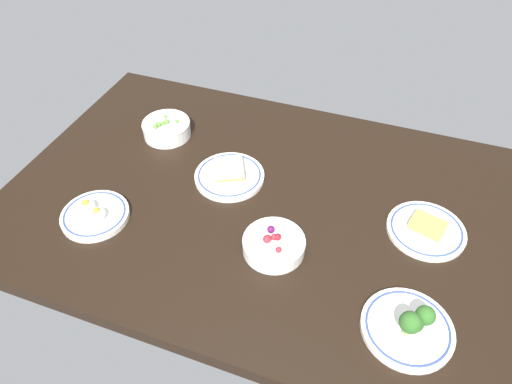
{
  "coord_description": "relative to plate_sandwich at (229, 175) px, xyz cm",
  "views": [
    {
      "loc": [
        -29.57,
        82.05,
        91.46
      ],
      "look_at": [
        0.0,
        0.0,
        6.0
      ],
      "focal_mm": 32.33,
      "sensor_mm": 36.0,
      "label": 1
    }
  ],
  "objects": [
    {
      "name": "dining_table",
      "position": [
        -9.51,
        4.56,
        -3.36
      ],
      "size": [
        133.42,
        90.74,
        4.0
      ],
      "primitive_type": "cube",
      "color": "black",
      "rests_on": "ground"
    },
    {
      "name": "bowl_peas",
      "position": [
        25.63,
        -11.94,
        1.25
      ],
      "size": [
        14.66,
        14.66,
        6.02
      ],
      "color": "white",
      "rests_on": "dining_table"
    },
    {
      "name": "bowl_berries",
      "position": [
        -19.56,
        19.95,
        0.78
      ],
      "size": [
        15.08,
        15.08,
        5.52
      ],
      "color": "white",
      "rests_on": "dining_table"
    },
    {
      "name": "plate_cheese",
      "position": [
        -53.41,
        1.62,
        -0.39
      ],
      "size": [
        19.33,
        19.33,
        3.67
      ],
      "color": "white",
      "rests_on": "dining_table"
    },
    {
      "name": "plate_eggs",
      "position": [
        26.81,
        25.45,
        -0.11
      ],
      "size": [
        17.22,
        17.22,
        4.93
      ],
      "color": "white",
      "rests_on": "dining_table"
    },
    {
      "name": "plate_sandwich",
      "position": [
        0.0,
        0.0,
        0.0
      ],
      "size": [
        19.44,
        19.44,
        4.62
      ],
      "color": "white",
      "rests_on": "dining_table"
    },
    {
      "name": "plate_broccoli",
      "position": [
        -52.37,
        30.88,
        0.85
      ],
      "size": [
        19.15,
        19.15,
        8.1
      ],
      "color": "white",
      "rests_on": "dining_table"
    }
  ]
}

